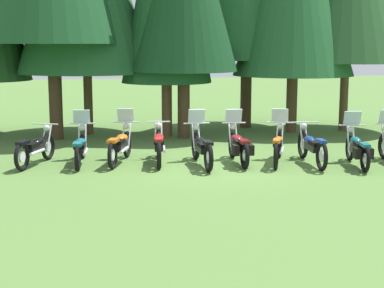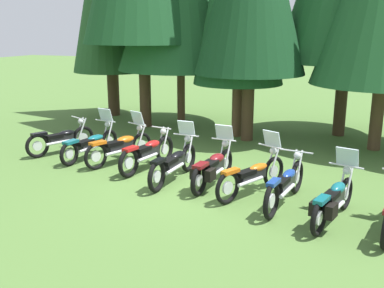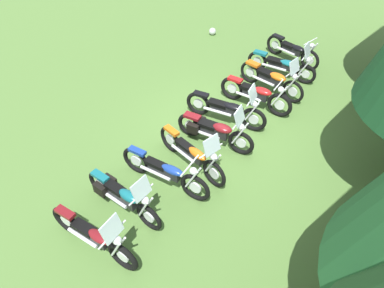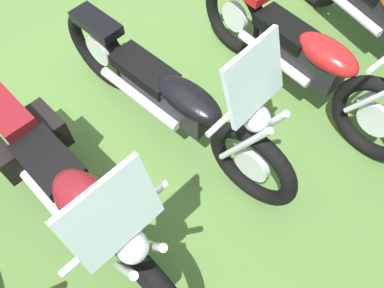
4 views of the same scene
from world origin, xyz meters
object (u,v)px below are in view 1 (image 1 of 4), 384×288
object	(u,v)px
motorcycle_3	(159,145)
motorcycle_7	(312,147)
motorcycle_2	(120,144)
motorcycle_4	(202,147)
motorcycle_0	(36,148)
motorcycle_6	(278,145)
motorcycle_5	(239,146)
motorcycle_1	(80,147)
motorcycle_8	(358,148)

from	to	relation	value
motorcycle_3	motorcycle_7	size ratio (longest dim) A/B	0.95
motorcycle_2	motorcycle_4	xyz separation A→B (m)	(1.99, -0.79, -0.02)
motorcycle_0	motorcycle_6	distance (m)	6.27
motorcycle_0	motorcycle_5	bearing A→B (deg)	-76.25
motorcycle_3	motorcycle_6	world-z (taller)	motorcycle_6
motorcycle_2	motorcycle_7	bearing A→B (deg)	-85.23
motorcycle_6	motorcycle_7	size ratio (longest dim) A/B	0.90
motorcycle_4	motorcycle_7	distance (m)	2.85
motorcycle_2	motorcycle_5	size ratio (longest dim) A/B	1.00
motorcycle_0	motorcycle_7	bearing A→B (deg)	-77.63
motorcycle_0	motorcycle_7	distance (m)	7.11
motorcycle_1	motorcycle_2	distance (m)	1.03
motorcycle_7	motorcycle_8	xyz separation A→B (m)	(1.01, -0.53, 0.01)
motorcycle_5	motorcycle_6	xyz separation A→B (m)	(1.02, -0.18, -0.00)
motorcycle_6	motorcycle_4	bearing A→B (deg)	109.39
motorcycle_4	motorcycle_6	distance (m)	2.02
motorcycle_0	motorcycle_1	distance (m)	1.13
motorcycle_1	motorcycle_6	bearing A→B (deg)	-94.73
motorcycle_3	motorcycle_8	xyz separation A→B (m)	(4.83, -1.61, -0.00)
motorcycle_1	motorcycle_8	bearing A→B (deg)	-98.62
motorcycle_3	motorcycle_6	distance (m)	3.12
motorcycle_4	motorcycle_5	bearing A→B (deg)	-86.83
motorcycle_4	motorcycle_3	bearing A→B (deg)	63.85
motorcycle_6	motorcycle_2	bearing A→B (deg)	100.78
motorcycle_5	motorcycle_0	bearing A→B (deg)	84.40
motorcycle_7	motorcycle_4	bearing A→B (deg)	87.10
motorcycle_2	motorcycle_3	size ratio (longest dim) A/B	0.97
motorcycle_2	motorcycle_6	world-z (taller)	motorcycle_2
motorcycle_0	motorcycle_8	bearing A→B (deg)	-79.77
motorcycle_4	motorcycle_7	world-z (taller)	motorcycle_4
motorcycle_3	motorcycle_4	size ratio (longest dim) A/B	0.95
motorcycle_2	motorcycle_8	bearing A→B (deg)	-87.56
motorcycle_4	motorcycle_7	bearing A→B (deg)	-97.66
motorcycle_2	motorcycle_1	bearing A→B (deg)	105.12
motorcycle_0	motorcycle_1	world-z (taller)	motorcycle_1
motorcycle_0	motorcycle_8	distance (m)	8.22
motorcycle_6	motorcycle_8	world-z (taller)	motorcycle_6
motorcycle_4	motorcycle_7	xyz separation A→B (m)	(2.81, -0.51, -0.01)
motorcycle_8	motorcycle_2	bearing A→B (deg)	86.32
motorcycle_0	motorcycle_2	size ratio (longest dim) A/B	0.92
motorcycle_0	motorcycle_5	size ratio (longest dim) A/B	0.92
motorcycle_0	motorcycle_6	world-z (taller)	motorcycle_6
motorcycle_1	motorcycle_4	distance (m)	3.14
motorcycle_6	motorcycle_7	distance (m)	0.86
motorcycle_6	motorcycle_7	bearing A→B (deg)	-88.79
motorcycle_3	motorcycle_4	world-z (taller)	motorcycle_4
motorcycle_5	motorcycle_3	bearing A→B (deg)	79.90
motorcycle_4	motorcycle_8	world-z (taller)	motorcycle_4
motorcycle_0	motorcycle_7	size ratio (longest dim) A/B	0.85
motorcycle_1	motorcycle_2	size ratio (longest dim) A/B	1.06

